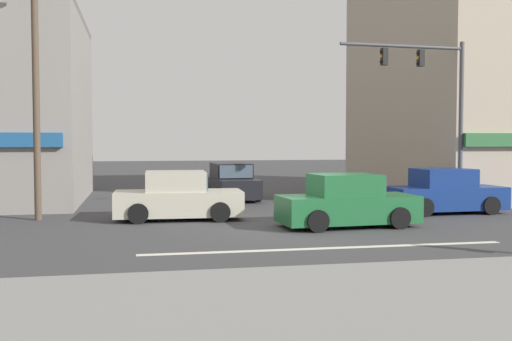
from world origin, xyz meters
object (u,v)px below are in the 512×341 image
object	(u,v)px
sedan_parked_curbside	(445,193)
traffic_light_mast	(437,97)
sedan_crossing_leftbound	(231,183)
sedan_approaching_near	(347,203)
sedan_crossing_center	(178,198)
utility_pole_near_left	(36,78)

from	to	relation	value
sedan_parked_curbside	traffic_light_mast	bearing A→B (deg)	84.98
sedan_crossing_leftbound	sedan_parked_curbside	xyz separation A→B (m)	(6.66, -6.39, 0.00)
sedan_approaching_near	sedan_crossing_leftbound	distance (m)	9.17
sedan_approaching_near	sedan_crossing_leftbound	size ratio (longest dim) A/B	1.00
traffic_light_mast	sedan_approaching_near	world-z (taller)	traffic_light_mast
sedan_approaching_near	sedan_crossing_leftbound	xyz separation A→B (m)	(-2.08, 8.93, 0.00)
sedan_crossing_center	sedan_parked_curbside	distance (m)	9.42
sedan_crossing_center	sedan_parked_curbside	world-z (taller)	same
utility_pole_near_left	traffic_light_mast	xyz separation A→B (m)	(13.94, -0.06, -0.40)
sedan_crossing_center	traffic_light_mast	bearing A→B (deg)	4.23
utility_pole_near_left	sedan_parked_curbside	world-z (taller)	utility_pole_near_left
traffic_light_mast	sedan_parked_curbside	size ratio (longest dim) A/B	1.49
traffic_light_mast	sedan_crossing_center	xyz separation A→B (m)	(-9.49, -0.70, -3.46)
sedan_crossing_leftbound	utility_pole_near_left	bearing A→B (deg)	-142.32
utility_pole_near_left	sedan_crossing_center	xyz separation A→B (m)	(4.45, -0.76, -3.87)
sedan_approaching_near	traffic_light_mast	bearing A→B (deg)	35.35
traffic_light_mast	sedan_approaching_near	distance (m)	6.67
sedan_crossing_center	sedan_approaching_near	bearing A→B (deg)	-28.22
sedan_approaching_near	sedan_crossing_center	world-z (taller)	same
sedan_crossing_center	sedan_parked_curbside	size ratio (longest dim) A/B	1.00
sedan_parked_curbside	sedan_approaching_near	bearing A→B (deg)	-150.97
sedan_approaching_near	sedan_crossing_center	xyz separation A→B (m)	(-4.84, 2.60, 0.00)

